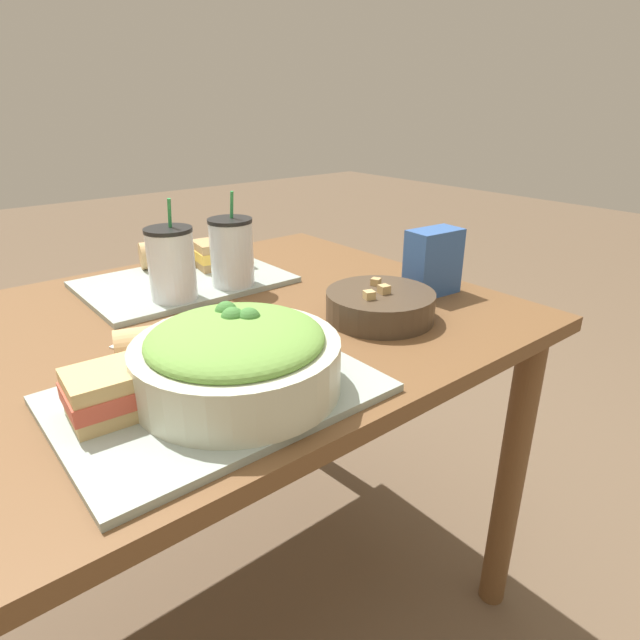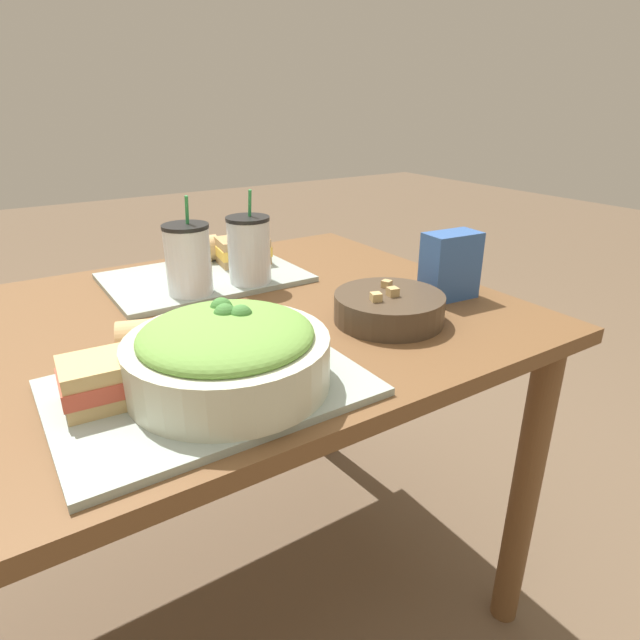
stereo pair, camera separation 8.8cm
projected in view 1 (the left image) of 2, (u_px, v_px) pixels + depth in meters
name	position (u px, v px, depth m)	size (l,w,h in m)	color
ground_plane	(183.00, 636.00, 1.24)	(12.00, 12.00, 0.00)	brown
dining_table	(147.00, 386.00, 0.99)	(1.42, 0.90, 0.76)	brown
tray_near	(218.00, 394.00, 0.76)	(0.44, 0.31, 0.01)	#99A89E
tray_far	(184.00, 282.00, 1.22)	(0.44, 0.31, 0.01)	#99A89E
salad_bowl	(237.00, 356.00, 0.74)	(0.29, 0.29, 0.12)	beige
soup_bowl	(380.00, 304.00, 1.02)	(0.21, 0.21, 0.07)	#473828
sandwich_near	(118.00, 390.00, 0.70)	(0.14, 0.10, 0.06)	tan
baguette_near	(173.00, 344.00, 0.83)	(0.18, 0.12, 0.06)	tan
sandwich_far	(221.00, 253.00, 1.31)	(0.14, 0.11, 0.06)	tan
baguette_far	(168.00, 253.00, 1.30)	(0.14, 0.09, 0.06)	tan
drink_cup_dark	(172.00, 266.00, 1.08)	(0.10, 0.10, 0.20)	silver
drink_cup_red	(232.00, 254.00, 1.16)	(0.10, 0.10, 0.20)	silver
chip_bag	(433.00, 262.00, 1.14)	(0.12, 0.08, 0.14)	#335BA3
napkin_folded	(158.00, 338.00, 0.95)	(0.16, 0.14, 0.00)	white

